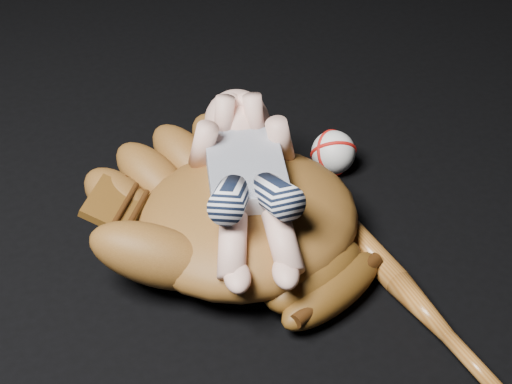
% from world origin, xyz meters
% --- Properties ---
extents(baseball_glove, '(0.56, 0.59, 0.15)m').
position_xyz_m(baseball_glove, '(0.05, 0.01, 0.07)').
color(baseball_glove, '#5E3714').
rests_on(baseball_glove, ground).
extents(newborn_baby, '(0.26, 0.41, 0.15)m').
position_xyz_m(newborn_baby, '(0.05, 0.00, 0.13)').
color(newborn_baby, '#E5AA93').
rests_on(newborn_baby, baseball_glove).
extents(baseball_bat, '(0.07, 0.41, 0.04)m').
position_xyz_m(baseball_bat, '(0.21, -0.18, 0.02)').
color(baseball_bat, brown).
rests_on(baseball_bat, ground).
extents(baseball, '(0.08, 0.08, 0.07)m').
position_xyz_m(baseball, '(0.25, 0.14, 0.04)').
color(baseball, white).
rests_on(baseball, ground).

